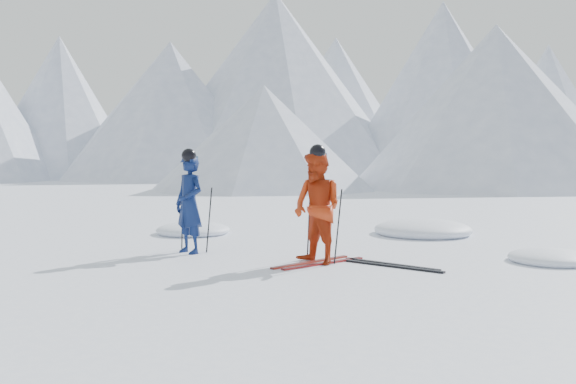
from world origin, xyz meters
The scene contains 12 objects.
ground centered at (0.00, 0.00, 0.00)m, with size 160.00×160.00×0.00m, color white.
skier_blue centered at (-3.27, -0.50, 0.89)m, with size 0.65×0.43×1.78m, color #0C1A49.
skier_red centered at (-0.79, -0.24, 0.91)m, with size 0.89×0.69×1.83m, color #B52F0E.
pole_blue_left centered at (-3.57, -0.35, 0.59)m, with size 0.02×0.02×1.18m, color black.
pole_blue_right centered at (-3.02, -0.25, 0.59)m, with size 0.02×0.02×1.18m, color black.
pole_red_left centered at (-1.09, 0.01, 0.61)m, with size 0.02×0.02×1.22m, color black.
pole_red_right centered at (-0.49, -0.09, 0.61)m, with size 0.02×0.02×1.22m, color black.
ski_worn_left centered at (-0.91, -0.24, 0.01)m, with size 0.09×1.70×0.03m, color black.
ski_worn_right centered at (-0.67, -0.24, 0.01)m, with size 0.09×1.70×0.03m, color black.
ski_loose_a centered at (0.29, 0.25, 0.01)m, with size 0.09×1.70×0.03m, color black.
ski_loose_b centered at (0.39, 0.10, 0.01)m, with size 0.09×1.70×0.03m, color black.
snow_lumps centered at (-1.33, 3.23, 0.00)m, with size 8.96×4.50×0.48m.
Camera 1 is at (3.93, -8.86, 1.74)m, focal length 38.00 mm.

